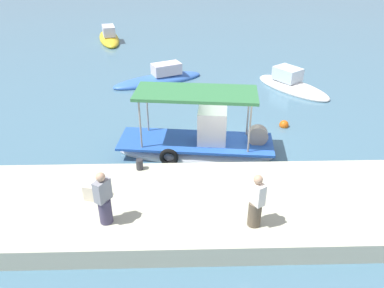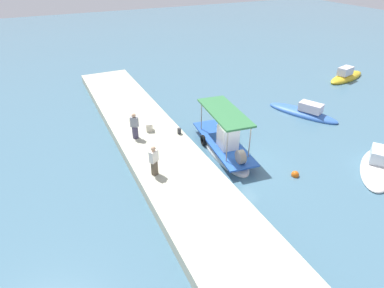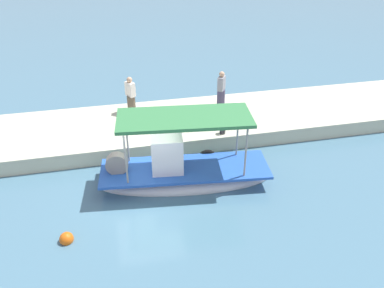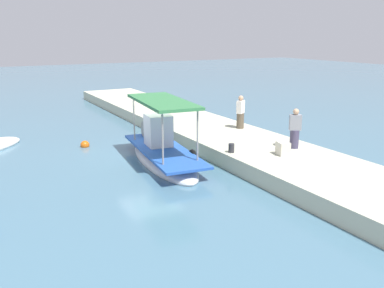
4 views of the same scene
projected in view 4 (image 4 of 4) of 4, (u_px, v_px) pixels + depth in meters
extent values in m
plane|color=slate|center=(149.00, 154.00, 18.83)|extent=(120.00, 120.00, 0.00)
cube|color=beige|center=(221.00, 137.00, 20.57)|extent=(36.00, 4.22, 0.66)
ellipsoid|color=silver|center=(164.00, 161.00, 17.61)|extent=(6.53, 2.54, 0.84)
cube|color=blue|center=(163.00, 150.00, 17.48)|extent=(6.28, 2.51, 0.10)
cube|color=white|center=(158.00, 131.00, 17.88)|extent=(1.21, 1.13, 1.46)
cylinder|color=gray|center=(134.00, 120.00, 18.79)|extent=(0.07, 0.07, 2.07)
cylinder|color=gray|center=(163.00, 117.00, 19.31)|extent=(0.07, 0.07, 2.07)
cylinder|color=gray|center=(163.00, 140.00, 15.16)|extent=(0.07, 0.07, 2.07)
cylinder|color=gray|center=(198.00, 137.00, 15.67)|extent=(0.07, 0.07, 2.07)
cube|color=#367E47|center=(162.00, 101.00, 16.95)|extent=(4.74, 2.30, 0.12)
torus|color=black|center=(193.00, 158.00, 17.04)|extent=(0.76, 0.26, 0.74)
cylinder|color=gray|center=(147.00, 129.00, 19.54)|extent=(0.83, 0.44, 0.80)
cylinder|color=#413C58|center=(294.00, 139.00, 17.30)|extent=(0.52, 0.52, 0.78)
cube|color=gray|center=(295.00, 122.00, 17.11)|extent=(0.48, 0.54, 0.64)
sphere|color=tan|center=(296.00, 112.00, 17.00)|extent=(0.25, 0.25, 0.25)
cylinder|color=brown|center=(240.00, 121.00, 20.95)|extent=(0.51, 0.51, 0.78)
cube|color=white|center=(241.00, 107.00, 20.77)|extent=(0.46, 0.54, 0.64)
sphere|color=tan|center=(241.00, 98.00, 20.65)|extent=(0.25, 0.25, 0.25)
cylinder|color=#2D2D33|center=(231.00, 148.00, 16.67)|extent=(0.24, 0.24, 0.38)
cube|color=beige|center=(283.00, 149.00, 16.33)|extent=(0.60, 0.53, 0.52)
sphere|color=#DB5D12|center=(85.00, 145.00, 20.04)|extent=(0.43, 0.43, 0.43)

